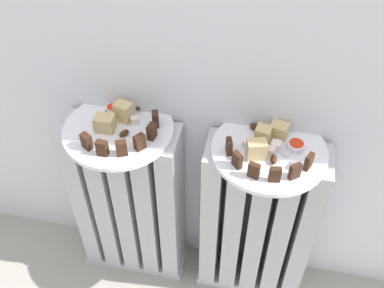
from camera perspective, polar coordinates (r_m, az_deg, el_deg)
radiator_left at (r=1.39m, az=-7.85°, el=-7.57°), size 0.33×0.13×0.60m
radiator_right at (r=1.34m, az=8.17°, el=-10.12°), size 0.33×0.13×0.60m
plate_left at (r=1.16m, az=-9.31°, el=1.81°), size 0.28×0.28×0.01m
plate_right at (r=1.11m, az=9.77°, el=-0.86°), size 0.28×0.28×0.01m
dark_cake_slice_left_0 at (r=1.10m, az=-13.22°, el=0.32°), size 0.03×0.03×0.04m
dark_cake_slice_left_1 at (r=1.08m, az=-11.34°, el=-0.50°), size 0.03×0.02×0.04m
dark_cake_slice_left_2 at (r=1.07m, az=-8.93°, el=-0.54°), size 0.03×0.03×0.04m
dark_cake_slice_left_3 at (r=1.08m, az=-6.66°, el=0.23°), size 0.03×0.03×0.04m
dark_cake_slice_left_4 at (r=1.11m, az=-5.13°, el=1.59°), size 0.02×0.03×0.04m
dark_cake_slice_left_5 at (r=1.14m, az=-4.67°, el=3.16°), size 0.02×0.03×0.04m
marble_cake_slice_left_0 at (r=1.16m, az=-8.68°, el=4.07°), size 0.05×0.04×0.05m
marble_cake_slice_left_1 at (r=1.14m, az=-11.00°, el=2.62°), size 0.05×0.04×0.04m
turkish_delight_left_0 at (r=1.16m, az=-7.32°, el=3.00°), size 0.03×0.03×0.02m
turkish_delight_left_1 at (r=1.19m, az=-11.40°, el=3.70°), size 0.02×0.02×0.02m
medjool_date_left_0 at (r=1.13m, az=-8.61°, el=1.37°), size 0.03×0.03×0.01m
medjool_date_left_1 at (r=1.20m, az=-6.83°, el=4.70°), size 0.02×0.03×0.02m
medjool_date_left_2 at (r=1.14m, az=-13.52°, el=1.07°), size 0.03×0.02×0.02m
jam_bowl_left at (r=1.19m, az=-9.98°, el=4.34°), size 0.04×0.04×0.02m
dark_cake_slice_right_0 at (r=1.07m, az=4.72°, el=-0.30°), size 0.02×0.03×0.04m
dark_cake_slice_right_1 at (r=1.04m, az=5.76°, el=-2.04°), size 0.03×0.03×0.04m
dark_cake_slice_right_2 at (r=1.02m, az=7.84°, el=-3.34°), size 0.03×0.02×0.04m
dark_cake_slice_right_3 at (r=1.02m, az=10.46°, el=-3.84°), size 0.03×0.02×0.04m
dark_cake_slice_right_4 at (r=1.04m, az=12.93°, el=-3.40°), size 0.03×0.03×0.04m
dark_cake_slice_right_5 at (r=1.06m, az=14.60°, el=-2.17°), size 0.02×0.03×0.04m
marble_cake_slice_right_0 at (r=1.06m, az=8.16°, el=-0.69°), size 0.05×0.04×0.05m
marble_cake_slice_right_1 at (r=1.13m, az=10.96°, el=1.73°), size 0.05×0.05×0.04m
marble_cake_slice_right_2 at (r=1.10m, az=8.99°, el=1.12°), size 0.04×0.04×0.05m
turkish_delight_right_0 at (r=1.10m, az=10.60°, el=-0.22°), size 0.03×0.03×0.02m
turkish_delight_right_1 at (r=1.13m, az=9.31°, el=1.53°), size 0.02×0.02×0.02m
turkish_delight_right_2 at (r=1.08m, az=9.93°, el=-0.89°), size 0.02×0.02×0.02m
turkish_delight_right_3 at (r=1.09m, az=7.05°, el=-0.04°), size 0.03×0.03×0.02m
medjool_date_right_0 at (r=1.07m, az=10.31°, el=-1.91°), size 0.02×0.03×0.02m
medjool_date_right_1 at (r=1.14m, az=7.92°, el=2.19°), size 0.02×0.02×0.02m
jam_bowl_right at (r=1.11m, az=13.05°, el=-0.19°), size 0.04×0.04×0.02m
fork at (r=1.07m, az=11.22°, el=-2.25°), size 0.04×0.10×0.00m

